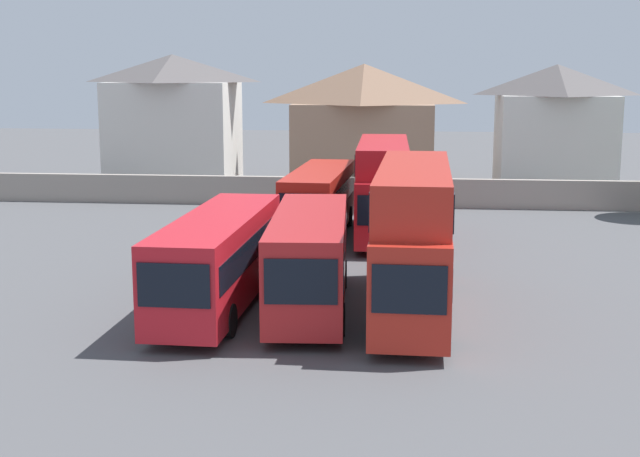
{
  "coord_description": "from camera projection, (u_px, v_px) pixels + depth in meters",
  "views": [
    {
      "loc": [
        3.42,
        -30.29,
        8.58
      ],
      "look_at": [
        0.0,
        3.0,
        2.37
      ],
      "focal_mm": 49.21,
      "sensor_mm": 36.0,
      "label": 1
    }
  ],
  "objects": [
    {
      "name": "depot_boundary_wall",
      "position": [
        354.0,
        192.0,
        54.35
      ],
      "size": [
        56.0,
        0.5,
        1.8
      ],
      "primitive_type": "cube",
      "color": "gray",
      "rests_on": "ground"
    },
    {
      "name": "bus_2",
      "position": [
        309.0,
        256.0,
        31.04
      ],
      "size": [
        3.14,
        10.25,
        3.45
      ],
      "rotation": [
        0.0,
        0.0,
        -1.51
      ],
      "color": "#AE1D1F",
      "rests_on": "ground"
    },
    {
      "name": "house_terrace_right",
      "position": [
        555.0,
        126.0,
        61.32
      ],
      "size": [
        8.2,
        6.6,
        8.72
      ],
      "color": "silver",
      "rests_on": "ground"
    },
    {
      "name": "bus_5",
      "position": [
        383.0,
        184.0,
        44.18
      ],
      "size": [
        2.75,
        10.61,
        4.86
      ],
      "rotation": [
        0.0,
        0.0,
        -1.55
      ],
      "color": "red",
      "rests_on": "ground"
    },
    {
      "name": "house_terrace_left",
      "position": [
        174.0,
        119.0,
        63.69
      ],
      "size": [
        9.22,
        7.31,
        9.42
      ],
      "color": "silver",
      "rests_on": "ground"
    },
    {
      "name": "bus_4",
      "position": [
        319.0,
        199.0,
        44.51
      ],
      "size": [
        2.93,
        10.36,
        3.43
      ],
      "rotation": [
        0.0,
        0.0,
        -1.62
      ],
      "color": "#B22118",
      "rests_on": "ground"
    },
    {
      "name": "ground",
      "position": [
        347.0,
        222.0,
        49.14
      ],
      "size": [
        140.0,
        140.0,
        0.0
      ],
      "primitive_type": "plane",
      "color": "#4C4C4F"
    },
    {
      "name": "bus_1",
      "position": [
        219.0,
        255.0,
        31.34
      ],
      "size": [
        2.8,
        11.25,
        3.35
      ],
      "rotation": [
        0.0,
        0.0,
        -1.59
      ],
      "color": "red",
      "rests_on": "ground"
    },
    {
      "name": "house_terrace_centre",
      "position": [
        364.0,
        123.0,
        64.08
      ],
      "size": [
        10.64,
        6.82,
        8.76
      ],
      "color": "#9E7A60",
      "rests_on": "ground"
    },
    {
      "name": "bus_3",
      "position": [
        413.0,
        231.0,
        30.49
      ],
      "size": [
        2.71,
        11.49,
        5.2
      ],
      "rotation": [
        0.0,
        0.0,
        -1.59
      ],
      "color": "#B42419",
      "rests_on": "ground"
    }
  ]
}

